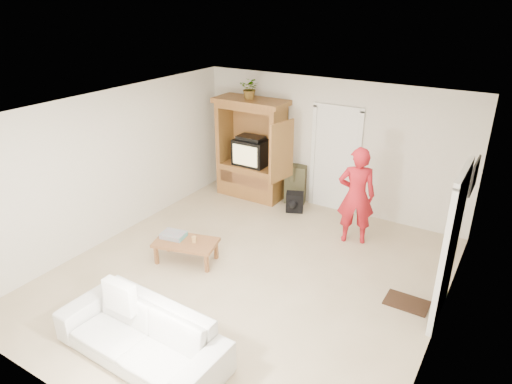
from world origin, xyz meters
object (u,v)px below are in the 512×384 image
coffee_table (186,244)px  armoire (252,155)px  sofa (141,335)px  man (356,196)px

coffee_table → armoire: bearing=84.4°
sofa → coffee_table: bearing=117.4°
coffee_table → sofa: bearing=-80.2°
armoire → sofa: 5.02m
armoire → sofa: (1.42, -4.77, -0.59)m
armoire → man: armoire is taller
sofa → coffee_table: 2.15m
armoire → coffee_table: bearing=-80.0°
man → coffee_table: man is taller
sofa → armoire: bearing=108.6°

